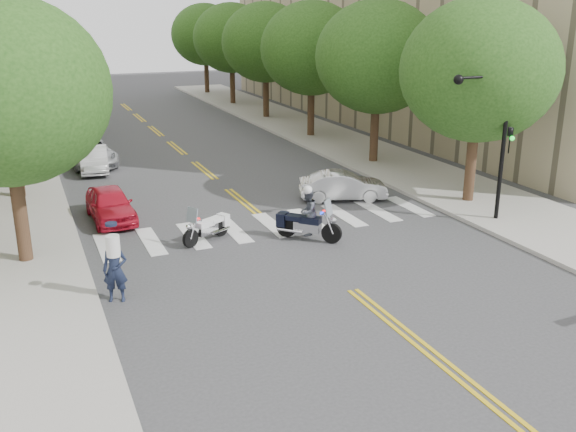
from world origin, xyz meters
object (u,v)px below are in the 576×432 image
officer_standing (115,270)px  motorcycle_police (306,216)px  convertible (343,186)px  motorcycle_parked (210,227)px

officer_standing → motorcycle_police: bearing=37.6°
motorcycle_police → officer_standing: 7.49m
officer_standing → convertible: size_ratio=0.50×
motorcycle_parked → officer_standing: size_ratio=1.06×
motorcycle_parked → motorcycle_police: bearing=-142.0°
officer_standing → convertible: 12.44m
motorcycle_police → officer_standing: size_ratio=1.07×
officer_standing → convertible: (10.60, 6.50, -0.32)m
officer_standing → convertible: officer_standing is taller
motorcycle_police → officer_standing: bearing=-24.2°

